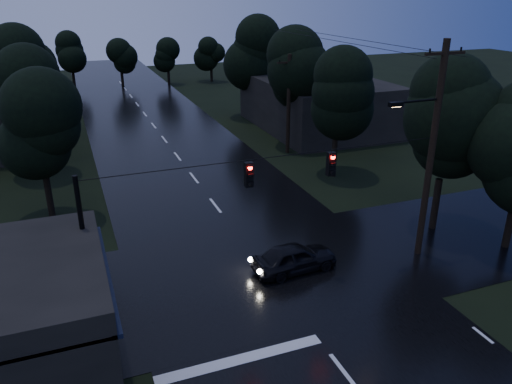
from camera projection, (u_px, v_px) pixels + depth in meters
main_road at (178, 157)px, 38.07m from camera, size 12.00×120.00×0.02m
cross_street at (267, 272)px, 22.52m from camera, size 60.00×9.00×0.02m
building_far_right at (318, 104)px, 45.37m from camera, size 10.00×14.00×4.40m
utility_pole_main at (430, 149)px, 22.14m from camera, size 3.50×0.30×10.00m
utility_pole_far at (289, 103)px, 37.65m from camera, size 2.00×0.30×7.50m
anchor_pole_left at (86, 253)px, 18.02m from camera, size 0.18×0.18×6.00m
span_signals at (290, 168)px, 19.86m from camera, size 15.00×0.37×1.12m
tree_corner_near at (448, 118)px, 24.46m from camera, size 4.48×4.48×9.44m
tree_left_a at (37, 125)px, 26.18m from camera, size 3.92×3.92×8.26m
tree_left_b at (29, 92)px, 32.75m from camera, size 4.20×4.20×8.85m
tree_left_c at (24, 66)px, 41.05m from camera, size 4.48×4.48×9.44m
tree_right_a at (338, 94)px, 32.05m from camera, size 4.20×4.20×8.85m
tree_right_b at (294, 70)px, 39.02m from camera, size 4.48×4.48×9.44m
tree_right_c at (255, 51)px, 47.72m from camera, size 4.76×4.76×10.03m
car at (295, 257)px, 22.43m from camera, size 3.98×1.81×1.32m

